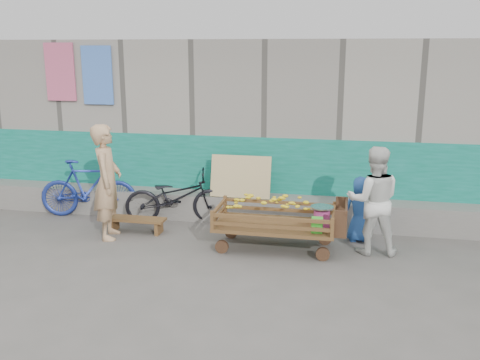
% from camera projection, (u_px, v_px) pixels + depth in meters
% --- Properties ---
extents(ground, '(80.00, 80.00, 0.00)m').
position_uv_depth(ground, '(184.00, 275.00, 6.93)').
color(ground, '#51504A').
rests_on(ground, ground).
extents(building_wall, '(12.00, 3.50, 3.00)m').
position_uv_depth(building_wall, '(244.00, 121.00, 10.43)').
color(building_wall, gray).
rests_on(building_wall, ground).
extents(banana_cart, '(1.88, 0.86, 0.80)m').
position_uv_depth(banana_cart, '(273.00, 213.00, 7.70)').
color(banana_cart, brown).
rests_on(banana_cart, ground).
extents(bench, '(0.94, 0.28, 0.24)m').
position_uv_depth(bench, '(136.00, 222.00, 8.49)').
color(bench, brown).
rests_on(bench, ground).
extents(vendor_man, '(0.57, 0.73, 1.77)m').
position_uv_depth(vendor_man, '(107.00, 182.00, 8.11)').
color(vendor_man, tan).
rests_on(vendor_man, ground).
extents(woman, '(0.79, 0.64, 1.55)m').
position_uv_depth(woman, '(373.00, 200.00, 7.51)').
color(woman, silver).
rests_on(woman, ground).
extents(child, '(0.55, 0.42, 1.00)m').
position_uv_depth(child, '(360.00, 209.00, 8.04)').
color(child, '#2552A7').
rests_on(child, ground).
extents(bicycle_dark, '(1.79, 1.01, 0.89)m').
position_uv_depth(bicycle_dark, '(176.00, 197.00, 8.90)').
color(bicycle_dark, black).
rests_on(bicycle_dark, ground).
extents(bicycle_blue, '(1.73, 0.76, 1.00)m').
position_uv_depth(bicycle_blue, '(88.00, 188.00, 9.22)').
color(bicycle_blue, navy).
rests_on(bicycle_blue, ground).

